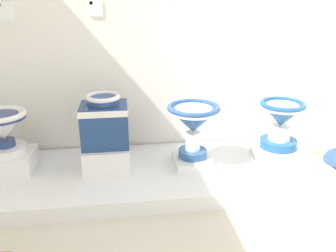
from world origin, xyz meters
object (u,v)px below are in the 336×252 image
antique_toilet_broad_patterned (105,120)px  plinth_block_central_ornate (192,160)px  antique_toilet_tall_cobalt (281,119)px  info_placard_second (95,8)px  plinth_block_broad_patterned (107,155)px  plinth_block_tall_cobalt (277,152)px  antique_toilet_squat_floral (3,128)px  antique_toilet_central_ornate (193,120)px  info_placard_first (6,11)px  plinth_block_squat_floral (9,162)px

antique_toilet_broad_patterned → plinth_block_central_ornate: 0.80m
antique_toilet_tall_cobalt → info_placard_second: (-1.49, 0.47, 0.87)m
plinth_block_central_ornate → info_placard_second: 1.49m
plinth_block_broad_patterned → plinth_block_tall_cobalt: (1.46, -0.05, -0.04)m
antique_toilet_squat_floral → info_placard_second: info_placard_second is taller
antique_toilet_central_ornate → plinth_block_tall_cobalt: bearing=0.5°
plinth_block_central_ornate → plinth_block_tall_cobalt: size_ratio=0.92×
antique_toilet_squat_floral → antique_toilet_central_ornate: 1.48m
antique_toilet_broad_patterned → antique_toilet_tall_cobalt: (1.46, -0.05, -0.04)m
antique_toilet_squat_floral → info_placard_first: size_ratio=2.54×
antique_toilet_broad_patterned → plinth_block_squat_floral: bearing=-180.0°
info_placard_first → plinth_block_tall_cobalt: bearing=-12.0°
antique_toilet_tall_cobalt → plinth_block_tall_cobalt: bearing=45.0°
plinth_block_squat_floral → plinth_block_central_ornate: (1.48, -0.06, -0.05)m
antique_toilet_central_ornate → plinth_block_tall_cobalt: (0.75, 0.01, -0.33)m
plinth_block_tall_cobalt → plinth_block_central_ornate: bearing=-179.5°
plinth_block_squat_floral → info_placard_second: size_ratio=3.01×
plinth_block_broad_patterned → info_placard_second: (-0.03, 0.42, 1.14)m
plinth_block_broad_patterned → antique_toilet_tall_cobalt: bearing=-2.0°
plinth_block_tall_cobalt → info_placard_first: (-2.20, 0.47, 1.16)m
plinth_block_squat_floral → antique_toilet_broad_patterned: size_ratio=0.93×
info_placard_first → plinth_block_squat_floral: bearing=-94.6°
info_placard_second → antique_toilet_tall_cobalt: bearing=-17.3°
antique_toilet_broad_patterned → plinth_block_tall_cobalt: bearing=-2.0°
plinth_block_broad_patterned → antique_toilet_tall_cobalt: (1.46, -0.05, 0.27)m
plinth_block_broad_patterned → antique_toilet_central_ornate: size_ratio=0.89×
plinth_block_squat_floral → plinth_block_tall_cobalt: 2.23m
plinth_block_broad_patterned → plinth_block_central_ornate: 0.71m
antique_toilet_squat_floral → antique_toilet_broad_patterned: bearing=0.0°
plinth_block_squat_floral → info_placard_first: info_placard_first is taller
plinth_block_squat_floral → info_placard_first: size_ratio=2.59×
plinth_block_central_ornate → antique_toilet_central_ornate: antique_toilet_central_ornate is taller
antique_toilet_broad_patterned → antique_toilet_central_ornate: (0.71, -0.06, -0.02)m
antique_toilet_tall_cobalt → antique_toilet_broad_patterned: bearing=178.0°
info_placard_second → plinth_block_broad_patterned: bearing=-85.2°
antique_toilet_squat_floral → plinth_block_squat_floral: bearing=76.0°
plinth_block_squat_floral → antique_toilet_squat_floral: 0.30m
plinth_block_tall_cobalt → info_placard_second: 1.96m
plinth_block_central_ornate → plinth_block_tall_cobalt: plinth_block_tall_cobalt is taller
antique_toilet_central_ornate → antique_toilet_broad_patterned: bearing=175.4°
antique_toilet_squat_floral → info_placard_first: (0.03, 0.42, 0.84)m
plinth_block_squat_floral → antique_toilet_broad_patterned: antique_toilet_broad_patterned is taller
plinth_block_squat_floral → antique_toilet_tall_cobalt: antique_toilet_tall_cobalt is taller
antique_toilet_broad_patterned → plinth_block_central_ornate: (0.71, -0.06, -0.37)m
plinth_block_central_ornate → antique_toilet_central_ornate: (0.00, 0.00, 0.35)m
plinth_block_central_ornate → info_placard_second: size_ratio=2.81×
antique_toilet_central_ornate → info_placard_first: size_ratio=2.97×
plinth_block_central_ornate → plinth_block_squat_floral: bearing=177.8°
plinth_block_central_ornate → info_placard_first: size_ratio=2.42×
plinth_block_central_ornate → info_placard_first: bearing=161.9°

